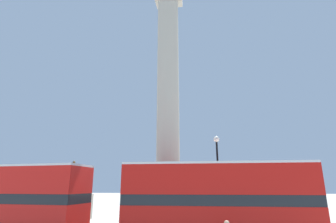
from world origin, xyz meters
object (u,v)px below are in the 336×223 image
object	(u,v)px
monument_column	(168,133)
street_lamp	(218,177)
equestrian_statue	(70,204)
bus_b	(217,200)
bus_a	(6,198)

from	to	relation	value
monument_column	street_lamp	bearing A→B (deg)	-22.45
street_lamp	equestrian_statue	bearing A→B (deg)	157.17
monument_column	bus_b	bearing A→B (deg)	-58.03
bus_a	street_lamp	world-z (taller)	street_lamp
monument_column	bus_a	distance (m)	11.91
bus_a	equestrian_statue	distance (m)	10.29
monument_column	street_lamp	world-z (taller)	monument_column
bus_b	street_lamp	size ratio (longest dim) A/B	1.53
monument_column	equestrian_statue	size ratio (longest dim) A/B	3.98
monument_column	equestrian_statue	bearing A→B (deg)	157.03
bus_a	bus_b	world-z (taller)	bus_b
monument_column	bus_a	xyz separation A→B (m)	(-9.20, -5.76, -4.89)
equestrian_statue	bus_b	bearing A→B (deg)	-28.19
monument_column	street_lamp	size ratio (longest dim) A/B	3.35
bus_b	monument_column	bearing A→B (deg)	120.40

